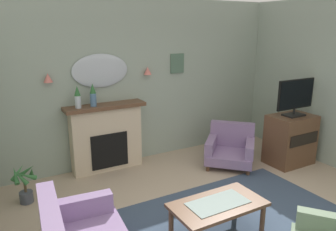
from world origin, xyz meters
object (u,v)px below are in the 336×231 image
object	(u,v)px
wall_sconce_left	(48,78)
wall_sconce_right	(148,71)
tv_cabinet	(290,140)
mantel_vase_left	(78,97)
fireplace	(107,138)
framed_picture	(177,63)
tv_flatscreen	(296,97)
coffee_table	(218,207)
potted_plant_small_fern	(25,184)
wall_mirror	(100,71)
mantel_vase_centre	(93,95)
armchair_near_fireplace	(231,147)

from	to	relation	value
wall_sconce_left	wall_sconce_right	size ratio (longest dim) A/B	1.00
tv_cabinet	wall_sconce_right	bearing A→B (deg)	145.02
mantel_vase_left	fireplace	bearing A→B (deg)	3.60
fireplace	framed_picture	size ratio (longest dim) A/B	3.78
fireplace	tv_flatscreen	xyz separation A→B (m)	(2.97, -1.41, 0.68)
coffee_table	wall_sconce_left	bearing A→B (deg)	117.27
wall_sconce_left	potted_plant_small_fern	bearing A→B (deg)	-131.39
wall_mirror	tv_cabinet	distance (m)	3.57
tv_cabinet	potted_plant_small_fern	size ratio (longest dim) A/B	1.59
mantel_vase_left	wall_mirror	world-z (taller)	wall_mirror
tv_cabinet	tv_flatscreen	size ratio (longest dim) A/B	1.07
fireplace	wall_sconce_left	distance (m)	1.38
mantel_vase_left	wall_mirror	distance (m)	0.60
framed_picture	fireplace	bearing A→B (deg)	-174.23
wall_mirror	fireplace	bearing A→B (deg)	-90.00
fireplace	mantel_vase_centre	size ratio (longest dim) A/B	3.61
mantel_vase_centre	mantel_vase_left	bearing A→B (deg)	180.00
mantel_vase_left	wall_mirror	xyz separation A→B (m)	(0.45, 0.17, 0.36)
wall_sconce_right	armchair_near_fireplace	world-z (taller)	wall_sconce_right
tv_cabinet	tv_flatscreen	bearing A→B (deg)	-90.00
fireplace	wall_sconce_right	size ratio (longest dim) A/B	9.71
mantel_vase_left	wall_sconce_left	size ratio (longest dim) A/B	2.58
fireplace	mantel_vase_left	size ratio (longest dim) A/B	3.76
wall_mirror	tv_flatscreen	distance (m)	3.38
wall_sconce_right	framed_picture	xyz separation A→B (m)	(0.65, 0.06, 0.09)
fireplace	potted_plant_small_fern	size ratio (longest dim) A/B	2.40
fireplace	wall_sconce_right	world-z (taller)	wall_sconce_right
wall_mirror	coffee_table	distance (m)	2.98
mantel_vase_left	mantel_vase_centre	size ratio (longest dim) A/B	0.96
wall_sconce_right	framed_picture	bearing A→B (deg)	5.27
wall_sconce_left	armchair_near_fireplace	world-z (taller)	wall_sconce_left
mantel_vase_left	tv_flatscreen	distance (m)	3.69
fireplace	wall_mirror	world-z (taller)	wall_mirror
fireplace	framed_picture	distance (m)	1.91
potted_plant_small_fern	wall_sconce_left	bearing A→B (deg)	48.61
wall_sconce_right	framed_picture	distance (m)	0.66
wall_sconce_right	potted_plant_small_fern	distance (m)	2.71
fireplace	mantel_vase_centre	xyz separation A→B (m)	(-0.20, -0.03, 0.78)
wall_mirror	wall_sconce_left	world-z (taller)	wall_mirror
armchair_near_fireplace	wall_sconce_left	bearing A→B (deg)	161.33
framed_picture	potted_plant_small_fern	xyz separation A→B (m)	(-2.90, -0.68, -1.46)
mantel_vase_centre	potted_plant_small_fern	world-z (taller)	mantel_vase_centre
framed_picture	armchair_near_fireplace	distance (m)	1.85
wall_mirror	armchair_near_fireplace	distance (m)	2.66
tv_cabinet	tv_flatscreen	distance (m)	0.80
mantel_vase_centre	potted_plant_small_fern	bearing A→B (deg)	-157.26
wall_sconce_left	tv_cabinet	distance (m)	4.27
coffee_table	tv_cabinet	size ratio (longest dim) A/B	1.22
mantel_vase_left	tv_flatscreen	size ratio (longest dim) A/B	0.43
mantel_vase_left	wall_mirror	bearing A→B (deg)	20.70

